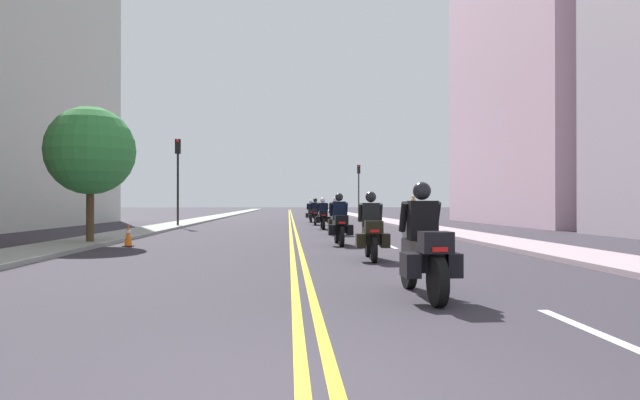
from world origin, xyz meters
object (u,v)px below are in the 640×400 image
object	(u,v)px
motorcycle_1	(371,232)
motorcycle_3	(336,219)
motorcycle_4	(323,217)
motorcycle_5	(315,214)
traffic_light_far	(359,181)
pedestrian_1	(413,211)
street_tree_0	(90,151)
motorcycle_6	(311,213)
motorcycle_2	(339,224)
motorcycle_0	(424,251)
traffic_cone_0	(128,235)
traffic_light_near	(178,166)

from	to	relation	value
motorcycle_1	motorcycle_3	world-z (taller)	same
motorcycle_4	motorcycle_5	size ratio (longest dim) A/B	1.04
traffic_light_far	pedestrian_1	distance (m)	22.15
traffic_light_far	street_tree_0	bearing A→B (deg)	-110.73
motorcycle_1	motorcycle_6	bearing A→B (deg)	93.16
motorcycle_4	pedestrian_1	bearing A→B (deg)	16.83
motorcycle_3	motorcycle_6	world-z (taller)	motorcycle_3
motorcycle_2	motorcycle_6	distance (m)	21.79
traffic_light_far	motorcycle_2	bearing A→B (deg)	-98.09
motorcycle_0	traffic_cone_0	distance (m)	12.06
motorcycle_1	motorcycle_3	distance (m)	10.53
traffic_light_near	pedestrian_1	bearing A→B (deg)	-4.97
street_tree_0	motorcycle_2	bearing A→B (deg)	-3.70
motorcycle_3	motorcycle_0	bearing A→B (deg)	-92.59
motorcycle_3	motorcycle_4	world-z (taller)	motorcycle_4
motorcycle_2	motorcycle_4	xyz separation A→B (m)	(0.14, 11.03, -0.02)
motorcycle_4	traffic_cone_0	world-z (taller)	motorcycle_4
motorcycle_6	street_tree_0	distance (m)	22.83
motorcycle_6	traffic_light_near	distance (m)	11.52
motorcycle_0	traffic_cone_0	bearing A→B (deg)	123.15
motorcycle_1	motorcycle_5	xyz separation A→B (m)	(-0.31, 21.49, 0.01)
traffic_light_far	pedestrian_1	world-z (taller)	traffic_light_far
traffic_light_near	motorcycle_0	bearing A→B (deg)	-71.41
traffic_cone_0	motorcycle_3	bearing A→B (deg)	40.69
traffic_cone_0	traffic_light_far	world-z (taller)	traffic_light_far
traffic_cone_0	traffic_light_near	distance (m)	14.21
motorcycle_2	motorcycle_3	size ratio (longest dim) A/B	1.01
motorcycle_2	street_tree_0	world-z (taller)	street_tree_0
motorcycle_0	motorcycle_6	xyz separation A→B (m)	(-0.33, 31.93, -0.01)
street_tree_0	motorcycle_6	bearing A→B (deg)	69.60
traffic_cone_0	pedestrian_1	size ratio (longest dim) A/B	0.41
motorcycle_1	pedestrian_1	bearing A→B (deg)	76.69
motorcycle_3	pedestrian_1	distance (m)	8.27
traffic_light_far	motorcycle_1	bearing A→B (deg)	-96.65
motorcycle_3	traffic_light_far	distance (m)	29.24
motorcycle_2	traffic_light_far	size ratio (longest dim) A/B	0.47
motorcycle_2	street_tree_0	xyz separation A→B (m)	(-7.97, 0.52, 2.34)
traffic_cone_0	traffic_light_near	bearing A→B (deg)	94.74
street_tree_0	traffic_light_near	bearing A→B (deg)	88.89
motorcycle_0	motorcycle_5	bearing A→B (deg)	89.13
motorcycle_3	motorcycle_1	bearing A→B (deg)	-92.55
motorcycle_1	traffic_light_far	bearing A→B (deg)	85.69
motorcycle_0	motorcycle_2	distance (m)	10.14
traffic_light_far	street_tree_0	distance (m)	36.37
motorcycle_3	traffic_light_far	bearing A→B (deg)	78.86
motorcycle_1	motorcycle_3	xyz separation A→B (m)	(0.06, 10.53, 0.00)
motorcycle_1	motorcycle_4	xyz separation A→B (m)	(-0.19, 15.80, -0.01)
motorcycle_2	motorcycle_5	size ratio (longest dim) A/B	1.05
motorcycle_2	street_tree_0	bearing A→B (deg)	175.67
motorcycle_4	traffic_light_near	xyz separation A→B (m)	(-7.85, 2.60, 2.71)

